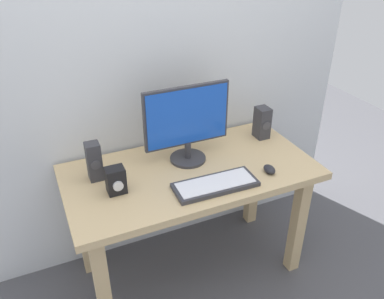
{
  "coord_description": "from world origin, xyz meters",
  "views": [
    {
      "loc": [
        -0.72,
        -1.63,
        1.9
      ],
      "look_at": [
        0.01,
        0.0,
        0.86
      ],
      "focal_mm": 36.86,
      "sensor_mm": 36.0,
      "label": 1
    }
  ],
  "objects_px": {
    "keyboard_primary": "(215,185)",
    "speaker_left": "(94,161)",
    "speaker_right": "(262,123)",
    "monitor": "(187,122)",
    "audio_controller": "(116,180)",
    "mouse": "(269,169)",
    "desk": "(191,186)"
  },
  "relations": [
    {
      "from": "keyboard_primary",
      "to": "speaker_left",
      "type": "distance_m",
      "value": 0.62
    },
    {
      "from": "speaker_right",
      "to": "speaker_left",
      "type": "relative_size",
      "value": 0.94
    },
    {
      "from": "monitor",
      "to": "audio_controller",
      "type": "bearing_deg",
      "value": -161.87
    },
    {
      "from": "monitor",
      "to": "speaker_right",
      "type": "bearing_deg",
      "value": 5.88
    },
    {
      "from": "keyboard_primary",
      "to": "mouse",
      "type": "xyz_separation_m",
      "value": [
        0.32,
        -0.0,
        0.01
      ]
    },
    {
      "from": "mouse",
      "to": "speaker_right",
      "type": "xyz_separation_m",
      "value": [
        0.18,
        0.36,
        0.08
      ]
    },
    {
      "from": "desk",
      "to": "keyboard_primary",
      "type": "relative_size",
      "value": 3.13
    },
    {
      "from": "monitor",
      "to": "speaker_left",
      "type": "relative_size",
      "value": 2.32
    },
    {
      "from": "keyboard_primary",
      "to": "speaker_right",
      "type": "distance_m",
      "value": 0.62
    },
    {
      "from": "mouse",
      "to": "keyboard_primary",
      "type": "bearing_deg",
      "value": -178.0
    },
    {
      "from": "keyboard_primary",
      "to": "speaker_left",
      "type": "bearing_deg",
      "value": 149.05
    },
    {
      "from": "speaker_right",
      "to": "audio_controller",
      "type": "relative_size",
      "value": 1.42
    },
    {
      "from": "mouse",
      "to": "audio_controller",
      "type": "xyz_separation_m",
      "value": [
        -0.78,
        0.16,
        0.05
      ]
    },
    {
      "from": "mouse",
      "to": "audio_controller",
      "type": "height_order",
      "value": "audio_controller"
    },
    {
      "from": "monitor",
      "to": "mouse",
      "type": "bearing_deg",
      "value": -41.55
    },
    {
      "from": "monitor",
      "to": "keyboard_primary",
      "type": "height_order",
      "value": "monitor"
    },
    {
      "from": "mouse",
      "to": "speaker_right",
      "type": "distance_m",
      "value": 0.41
    },
    {
      "from": "speaker_right",
      "to": "speaker_left",
      "type": "xyz_separation_m",
      "value": [
        -1.03,
        -0.04,
        0.01
      ]
    },
    {
      "from": "mouse",
      "to": "speaker_left",
      "type": "bearing_deg",
      "value": 161.72
    },
    {
      "from": "speaker_left",
      "to": "audio_controller",
      "type": "height_order",
      "value": "speaker_left"
    },
    {
      "from": "desk",
      "to": "keyboard_primary",
      "type": "bearing_deg",
      "value": -76.65
    },
    {
      "from": "speaker_right",
      "to": "speaker_left",
      "type": "height_order",
      "value": "speaker_left"
    },
    {
      "from": "desk",
      "to": "speaker_right",
      "type": "xyz_separation_m",
      "value": [
        0.54,
        0.16,
        0.21
      ]
    },
    {
      "from": "desk",
      "to": "audio_controller",
      "type": "distance_m",
      "value": 0.46
    },
    {
      "from": "desk",
      "to": "keyboard_primary",
      "type": "height_order",
      "value": "keyboard_primary"
    },
    {
      "from": "speaker_left",
      "to": "audio_controller",
      "type": "xyz_separation_m",
      "value": [
        0.07,
        -0.16,
        -0.03
      ]
    },
    {
      "from": "desk",
      "to": "mouse",
      "type": "relative_size",
      "value": 16.32
    },
    {
      "from": "speaker_left",
      "to": "audio_controller",
      "type": "relative_size",
      "value": 1.51
    },
    {
      "from": "mouse",
      "to": "monitor",
      "type": "bearing_deg",
      "value": 140.76
    },
    {
      "from": "desk",
      "to": "speaker_right",
      "type": "distance_m",
      "value": 0.6
    },
    {
      "from": "monitor",
      "to": "speaker_left",
      "type": "bearing_deg",
      "value": 178.22
    },
    {
      "from": "keyboard_primary",
      "to": "mouse",
      "type": "bearing_deg",
      "value": -0.31
    }
  ]
}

